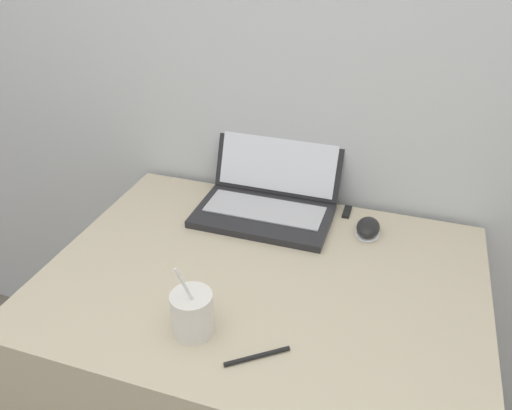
# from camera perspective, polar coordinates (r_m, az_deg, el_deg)

# --- Properties ---
(wall_back) EXTENTS (7.00, 0.04, 2.50)m
(wall_back) POSITION_cam_1_polar(r_m,az_deg,el_deg) (1.34, 6.57, 19.45)
(wall_back) COLOR silver
(wall_back) RESTS_ON ground_plane
(desk) EXTENTS (1.02, 0.74, 0.77)m
(desk) POSITION_cam_1_polar(r_m,az_deg,el_deg) (1.46, 0.65, -19.75)
(desk) COLOR beige
(desk) RESTS_ON ground_plane
(laptop) EXTENTS (0.37, 0.30, 0.22)m
(laptop) POSITION_cam_1_polar(r_m,az_deg,el_deg) (1.40, 1.47, 1.29)
(laptop) COLOR #232326
(laptop) RESTS_ON desk
(drink_cup) EXTENTS (0.08, 0.08, 0.17)m
(drink_cup) POSITION_cam_1_polar(r_m,az_deg,el_deg) (1.02, -7.28, -12.11)
(drink_cup) COLOR silver
(drink_cup) RESTS_ON desk
(computer_mouse) EXTENTS (0.07, 0.09, 0.04)m
(computer_mouse) POSITION_cam_1_polar(r_m,az_deg,el_deg) (1.34, 12.68, -2.60)
(computer_mouse) COLOR white
(computer_mouse) RESTS_ON desk
(usb_stick) EXTENTS (0.02, 0.06, 0.01)m
(usb_stick) POSITION_cam_1_polar(r_m,az_deg,el_deg) (1.42, 10.36, -0.78)
(usb_stick) COLOR black
(usb_stick) RESTS_ON desk
(pen) EXTENTS (0.11, 0.09, 0.01)m
(pen) POSITION_cam_1_polar(r_m,az_deg,el_deg) (1.00, 0.13, -16.90)
(pen) COLOR black
(pen) RESTS_ON desk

